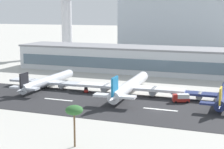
{
  "coord_description": "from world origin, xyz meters",
  "views": [
    {
      "loc": [
        26.88,
        -116.18,
        33.18
      ],
      "look_at": [
        -27.16,
        27.16,
        6.3
      ],
      "focal_mm": 57.78,
      "sensor_mm": 36.0,
      "label": 1
    }
  ],
  "objects": [
    {
      "name": "service_box_truck_0",
      "position": [
        5.13,
        13.49,
        1.79
      ],
      "size": [
        6.46,
        4.49,
        3.25
      ],
      "rotation": [
        0.0,
        0.0,
        3.53
      ],
      "color": "#B2231E",
      "rests_on": "ground_plane"
    },
    {
      "name": "runway_centreline_dash_3",
      "position": [
        -39.19,
        1.3,
        0.09
      ],
      "size": [
        12.0,
        1.2,
        0.01
      ],
      "primitive_type": "cube",
      "color": "white",
      "rests_on": "runway_strip"
    },
    {
      "name": "runway_centreline_dash_4",
      "position": [
        0.27,
        1.3,
        0.09
      ],
      "size": [
        12.0,
        1.2,
        0.01
      ],
      "primitive_type": "cube",
      "color": "white",
      "rests_on": "runway_strip"
    },
    {
      "name": "airliner_blue_tail_gate_1",
      "position": [
        -16.42,
        18.0,
        3.42
      ],
      "size": [
        44.54,
        51.51,
        10.75
      ],
      "rotation": [
        0.0,
        0.0,
        1.61
      ],
      "color": "silver",
      "rests_on": "ground_plane"
    },
    {
      "name": "airliner_black_tail_gate_0",
      "position": [
        -54.33,
        17.96,
        3.02
      ],
      "size": [
        35.57,
        45.35,
        9.47
      ],
      "rotation": [
        0.0,
        0.0,
        1.57
      ],
      "color": "silver",
      "rests_on": "ground_plane"
    },
    {
      "name": "runway_strip",
      "position": [
        0.0,
        1.3,
        0.04
      ],
      "size": [
        800.0,
        37.3,
        0.08
      ],
      "primitive_type": "cube",
      "color": "#262628",
      "rests_on": "ground_plane"
    },
    {
      "name": "control_tower",
      "position": [
        -99.67,
        124.08,
        32.14
      ],
      "size": [
        16.34,
        16.34,
        51.37
      ],
      "color": "silver",
      "rests_on": "ground_plane"
    },
    {
      "name": "ground_plane",
      "position": [
        0.0,
        0.0,
        0.0
      ],
      "size": [
        1400.0,
        1400.0,
        0.0
      ],
      "primitive_type": "plane",
      "color": "#B2AFA8"
    },
    {
      "name": "palm_tree_1",
      "position": [
        -11.79,
        -39.83,
        9.2
      ],
      "size": [
        4.36,
        4.36,
        10.6
      ],
      "color": "brown",
      "rests_on": "ground_plane"
    },
    {
      "name": "distant_hotel_block",
      "position": [
        -23.25,
        188.57,
        23.59
      ],
      "size": [
        106.34,
        35.26,
        47.19
      ],
      "primitive_type": "cube",
      "color": "#A8B2BC",
      "rests_on": "ground_plane"
    },
    {
      "name": "airliner_gold_tail_gate_2",
      "position": [
        19.81,
        18.41,
        2.83
      ],
      "size": [
        38.12,
        42.59,
        8.89
      ],
      "rotation": [
        0.0,
        0.0,
        1.56
      ],
      "color": "navy",
      "rests_on": "ground_plane"
    },
    {
      "name": "terminal_building",
      "position": [
        -18.31,
        74.75,
        6.99
      ],
      "size": [
        161.55,
        25.71,
        13.97
      ],
      "color": "silver",
      "rests_on": "ground_plane"
    },
    {
      "name": "service_baggage_tug_1",
      "position": [
        -34.81,
        16.81,
        1.05
      ],
      "size": [
        2.94,
        3.58,
        2.2
      ],
      "rotation": [
        0.0,
        0.0,
        5.17
      ],
      "color": "#B2231E",
      "rests_on": "ground_plane"
    }
  ]
}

